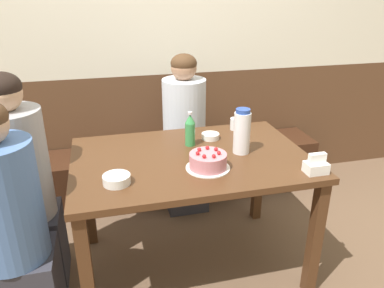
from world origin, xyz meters
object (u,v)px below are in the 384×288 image
(water_pitcher, at_px, (242,132))
(bench_seat, at_px, (166,173))
(person_teal_shirt, at_px, (11,236))
(person_grey_tee, at_px, (184,140))
(soju_bottle, at_px, (190,130))
(person_pale_blue_shirt, at_px, (22,193))
(bowl_rice_small, at_px, (210,136))
(birthday_cake, at_px, (208,161))
(bowl_soup_white, at_px, (117,179))
(napkin_holder, at_px, (316,166))
(glass_water_tall, at_px, (235,124))

(water_pitcher, bearing_deg, bench_seat, 108.62)
(person_teal_shirt, relative_size, person_grey_tee, 1.01)
(soju_bottle, bearing_deg, person_pale_blue_shirt, -176.14)
(bowl_rice_small, height_order, person_teal_shirt, person_teal_shirt)
(birthday_cake, relative_size, bowl_soup_white, 1.73)
(birthday_cake, xyz_separation_m, person_pale_blue_shirt, (-0.95, 0.25, -0.19))
(soju_bottle, height_order, person_grey_tee, person_grey_tee)
(soju_bottle, height_order, bowl_soup_white, soju_bottle)
(bowl_rice_small, distance_m, person_teal_shirt, 1.19)
(bowl_rice_small, bearing_deg, soju_bottle, -155.30)
(person_pale_blue_shirt, relative_size, person_grey_tee, 1.05)
(birthday_cake, bearing_deg, water_pitcher, 31.89)
(person_teal_shirt, bearing_deg, person_grey_tee, 42.70)
(bench_seat, height_order, person_grey_tee, person_grey_tee)
(birthday_cake, xyz_separation_m, person_grey_tee, (0.07, 0.85, -0.23))
(soju_bottle, xyz_separation_m, person_pale_blue_shirt, (-0.93, -0.06, -0.25))
(birthday_cake, xyz_separation_m, bowl_rice_small, (0.13, 0.38, -0.02))
(birthday_cake, bearing_deg, napkin_holder, -19.16)
(bowl_rice_small, height_order, person_pale_blue_shirt, person_pale_blue_shirt)
(bowl_rice_small, relative_size, person_pale_blue_shirt, 0.09)
(birthday_cake, height_order, water_pitcher, water_pitcher)
(bench_seat, relative_size, glass_water_tall, 32.27)
(bowl_rice_small, xyz_separation_m, person_grey_tee, (-0.06, 0.47, -0.21))
(soju_bottle, xyz_separation_m, napkin_holder, (0.52, -0.49, -0.06))
(soju_bottle, xyz_separation_m, bowl_rice_small, (0.14, 0.07, -0.08))
(napkin_holder, bearing_deg, glass_water_tall, 104.94)
(bench_seat, relative_size, person_pale_blue_shirt, 2.00)
(birthday_cake, distance_m, soju_bottle, 0.32)
(birthday_cake, height_order, napkin_holder, napkin_holder)
(person_grey_tee, bearing_deg, bowl_rice_small, 6.74)
(bench_seat, relative_size, water_pitcher, 9.68)
(birthday_cake, bearing_deg, person_pale_blue_shirt, 165.13)
(glass_water_tall, bearing_deg, bowl_rice_small, -150.81)
(bench_seat, xyz_separation_m, bowl_rice_small, (0.18, -0.61, 0.54))
(water_pitcher, height_order, bowl_rice_small, water_pitcher)
(birthday_cake, bearing_deg, bench_seat, 92.86)
(bench_seat, distance_m, person_teal_shirt, 1.45)
(bowl_rice_small, xyz_separation_m, person_pale_blue_shirt, (-1.08, -0.13, -0.17))
(bowl_rice_small, xyz_separation_m, person_teal_shirt, (-1.08, -0.47, -0.19))
(napkin_holder, bearing_deg, birthday_cake, 160.84)
(bench_seat, bearing_deg, person_pale_blue_shirt, -140.49)
(bowl_soup_white, distance_m, person_pale_blue_shirt, 0.60)
(soju_bottle, height_order, person_teal_shirt, person_teal_shirt)
(bowl_soup_white, bearing_deg, napkin_holder, -7.55)
(bowl_soup_white, relative_size, bowl_rice_small, 1.21)
(bench_seat, xyz_separation_m, bowl_soup_white, (-0.41, -1.04, 0.55))
(soju_bottle, bearing_deg, napkin_holder, -43.21)
(bowl_soup_white, bearing_deg, bowl_rice_small, 36.06)
(bowl_rice_small, height_order, glass_water_tall, glass_water_tall)
(bowl_soup_white, bearing_deg, person_pale_blue_shirt, 148.42)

